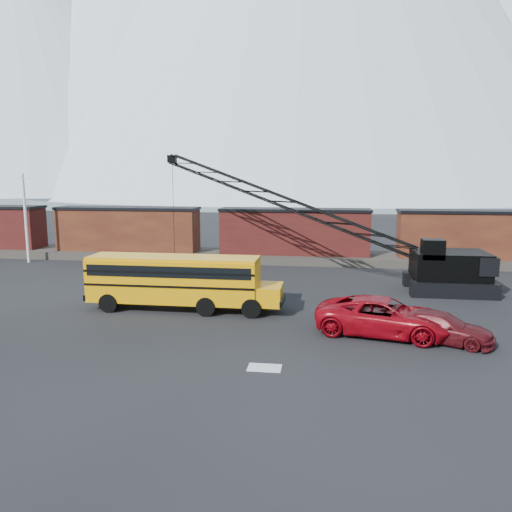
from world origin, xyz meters
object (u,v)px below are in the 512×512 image
Objects in this scene: school_bus at (180,280)px; crawler_crane at (291,205)px; maroon_suv at (441,327)px; red_pickup at (384,316)px.

crawler_crane reaches higher than school_bus.
red_pickup is at bearing 98.00° from maroon_suv.
school_bus is 11.89m from red_pickup.
school_bus is at bearing -120.91° from crawler_crane.
maroon_suv is 16.56m from crawler_crane.
red_pickup is 14.77m from crawler_crane.
red_pickup is at bearing -66.22° from crawler_crane.
maroon_suv is (2.61, -0.68, -0.22)m from red_pickup.
school_bus is 14.59m from maroon_suv.
crawler_crane reaches higher than maroon_suv.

